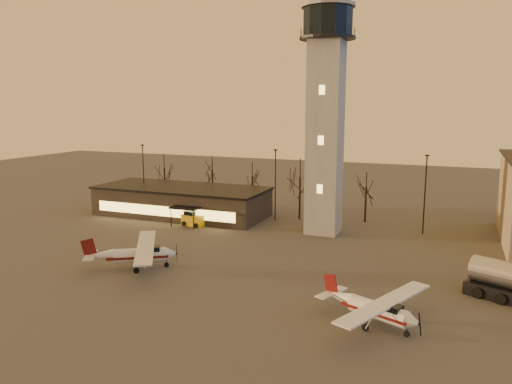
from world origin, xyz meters
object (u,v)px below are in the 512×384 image
cessna_front (380,314)px  service_cart (194,220)px  cessna_rear (142,257)px  control_tower (326,104)px  terminal (182,201)px

cessna_front → service_cart: 36.15m
cessna_rear → service_cart: bearing=70.8°
service_cart → cessna_front: bearing=-27.1°
service_cart → control_tower: bearing=21.3°
control_tower → service_cart: control_tower is taller
control_tower → terminal: (-21.99, 1.98, -14.17)m
control_tower → cessna_front: control_tower is taller
terminal → service_cart: size_ratio=7.34×
terminal → cessna_rear: bearing=-69.0°
control_tower → cessna_front: (10.97, -25.54, -15.28)m
service_cart → cessna_rear: bearing=-65.7°
control_tower → cessna_rear: bearing=-122.4°
control_tower → cessna_rear: control_tower is taller
control_tower → cessna_rear: size_ratio=2.90×
terminal → cessna_front: terminal is taller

